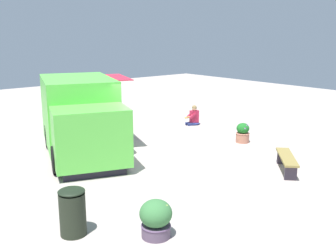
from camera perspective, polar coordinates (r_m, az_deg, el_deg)
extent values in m
plane|color=#AC9F97|center=(13.52, -2.19, -4.40)|extent=(40.00, 40.00, 0.00)
cube|color=#5AC944|center=(14.37, -12.61, 2.09)|extent=(4.06, 3.33, 2.33)
cube|color=#5AC944|center=(12.03, -10.89, -1.48)|extent=(2.15, 2.56, 1.71)
cube|color=black|center=(11.26, -10.34, -0.89)|extent=(0.65, 1.71, 0.65)
cube|color=black|center=(14.54, -8.17, 2.96)|extent=(1.82, 0.68, 0.82)
cube|color=red|center=(14.46, -7.16, 6.89)|extent=(2.18, 1.28, 0.03)
cube|color=black|center=(13.95, -11.92, -3.63)|extent=(5.08, 3.33, 0.23)
cylinder|color=black|center=(12.29, -15.64, -4.66)|extent=(0.86, 0.49, 0.84)
cylinder|color=black|center=(12.59, -6.31, -3.81)|extent=(0.86, 0.49, 0.84)
cylinder|color=black|center=(15.10, -16.60, -1.42)|extent=(0.86, 0.49, 0.84)
cylinder|color=black|center=(15.34, -8.97, -0.80)|extent=(0.86, 0.49, 0.84)
ellipsoid|color=navy|center=(18.22, 3.73, 0.36)|extent=(0.55, 0.61, 0.10)
cube|color=navy|center=(18.20, 3.03, 0.39)|extent=(0.19, 0.38, 0.11)
cube|color=navy|center=(18.03, 3.35, 0.26)|extent=(0.19, 0.38, 0.11)
cube|color=#AF233F|center=(18.15, 3.75, 1.37)|extent=(0.30, 0.41, 0.55)
sphere|color=#D8AE82|center=(18.08, 3.77, 2.54)|extent=(0.22, 0.22, 0.22)
sphere|color=olive|center=(18.07, 3.77, 2.62)|extent=(0.22, 0.22, 0.22)
cube|color=#AF233F|center=(18.16, 3.19, 1.62)|extent=(0.17, 0.36, 0.29)
cube|color=#AF233F|center=(17.97, 3.55, 1.49)|extent=(0.17, 0.36, 0.29)
cylinder|color=gold|center=(18.00, 2.90, 1.25)|extent=(0.11, 0.42, 0.07)
cube|color=#D4423A|center=(18.00, 2.90, 1.30)|extent=(0.07, 0.35, 0.02)
cylinder|color=#B16C55|center=(15.49, 10.54, -1.63)|extent=(0.50, 0.50, 0.36)
torus|color=#B56C58|center=(15.44, 10.56, -1.03)|extent=(0.53, 0.53, 0.04)
ellipsoid|color=#1C6721|center=(15.40, 10.59, -0.33)|extent=(0.48, 0.48, 0.41)
sphere|color=purple|center=(15.42, 11.13, 0.14)|extent=(0.08, 0.08, 0.08)
sphere|color=purple|center=(15.27, 11.04, -0.01)|extent=(0.07, 0.07, 0.07)
sphere|color=purple|center=(15.41, 11.18, 0.09)|extent=(0.09, 0.09, 0.09)
sphere|color=purple|center=(15.21, 10.85, -0.35)|extent=(0.09, 0.09, 0.09)
sphere|color=purple|center=(15.53, 10.74, 0.19)|extent=(0.08, 0.08, 0.08)
sphere|color=purple|center=(15.36, 11.20, 0.04)|extent=(0.07, 0.07, 0.07)
cylinder|color=#58465C|center=(8.46, -1.72, -14.64)|extent=(0.59, 0.59, 0.26)
torus|color=#584160|center=(8.40, -1.73, -13.95)|extent=(0.62, 0.62, 0.04)
ellipsoid|color=#3A743D|center=(8.29, -1.74, -12.31)|extent=(0.67, 0.67, 0.57)
sphere|color=#EBE940|center=(8.22, -3.69, -12.27)|extent=(0.05, 0.05, 0.05)
sphere|color=#EAEF48|center=(8.42, -0.45, -11.21)|extent=(0.07, 0.07, 0.07)
sphere|color=#DBDF57|center=(8.17, -0.32, -11.37)|extent=(0.09, 0.09, 0.09)
sphere|color=#DBDF50|center=(8.49, -1.46, -11.04)|extent=(0.09, 0.09, 0.09)
sphere|color=#E9EE54|center=(8.01, -1.31, -12.27)|extent=(0.08, 0.08, 0.08)
cube|color=olive|center=(12.51, 16.54, -4.24)|extent=(1.53, 1.61, 0.06)
cube|color=#3A313E|center=(13.26, 15.97, -4.30)|extent=(0.30, 0.29, 0.42)
cube|color=#3A313E|center=(11.90, 17.02, -6.39)|extent=(0.30, 0.29, 0.42)
cylinder|color=black|center=(8.62, -13.38, -12.09)|extent=(0.54, 0.54, 0.90)
ellipsoid|color=black|center=(8.42, -13.56, -9.02)|extent=(0.55, 0.55, 0.12)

